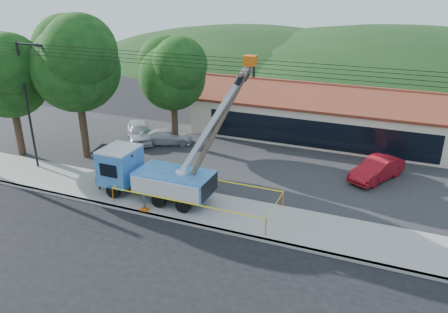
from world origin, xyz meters
TOP-DOWN VIEW (x-y plane):
  - ground at (0.00, 0.00)m, footprint 120.00×120.00m
  - curb at (0.00, 2.10)m, footprint 60.00×0.25m
  - sidewalk at (0.00, 4.00)m, footprint 60.00×4.00m
  - parking_lot at (0.00, 12.00)m, footprint 60.00×12.00m
  - strip_mall at (4.00, 19.98)m, footprint 22.50×8.53m
  - streetlight at (-13.78, 5.00)m, footprint 2.13×0.22m
  - tree_west_near at (-12.00, 8.00)m, footprint 7.56×6.72m
  - tree_west_far at (-17.00, 6.50)m, footprint 6.84×6.08m
  - tree_lot at (-7.00, 13.00)m, footprint 6.30×5.60m
  - hill_west at (-15.00, 55.00)m, footprint 78.40×56.00m
  - hill_center at (10.00, 55.00)m, footprint 89.60×64.00m
  - utility_truck at (-3.72, 4.09)m, footprint 10.01×3.89m
  - leaning_pole at (0.46, 4.24)m, footprint 4.81×1.73m
  - bus_shelter at (-6.55, 4.63)m, footprint 2.99×2.19m
  - caution_tape at (-0.79, 4.22)m, footprint 9.76×3.48m
  - car_silver at (-10.16, 12.59)m, footprint 4.35×4.87m
  - car_red at (8.90, 12.15)m, footprint 3.53×4.74m
  - car_white at (-7.69, 12.85)m, footprint 4.53×3.24m

SIDE VIEW (x-z plane):
  - ground at x=0.00m, z-range 0.00..0.00m
  - hill_west at x=-15.00m, z-range -14.00..14.00m
  - hill_center at x=10.00m, z-range -16.00..16.00m
  - car_silver at x=-10.16m, z-range -0.80..0.80m
  - car_red at x=8.90m, z-range -0.75..0.75m
  - car_white at x=-7.69m, z-range -0.61..0.61m
  - parking_lot at x=0.00m, z-range 0.00..0.10m
  - curb at x=0.00m, z-range 0.00..0.15m
  - sidewalk at x=0.00m, z-range 0.00..0.15m
  - caution_tape at x=-0.79m, z-range 0.39..1.39m
  - utility_truck at x=-3.72m, z-range -2.85..6.28m
  - strip_mall at x=4.00m, z-range -0.46..4.22m
  - bus_shelter at x=-6.55m, z-range 0.76..3.38m
  - leaning_pole at x=0.46m, z-range 0.53..9.55m
  - streetlight at x=-13.78m, z-range 0.80..9.80m
  - tree_lot at x=-7.00m, z-range 1.74..10.68m
  - tree_west_far at x=-17.00m, z-range 1.80..11.28m
  - tree_west_near at x=-12.00m, z-range 2.12..12.92m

